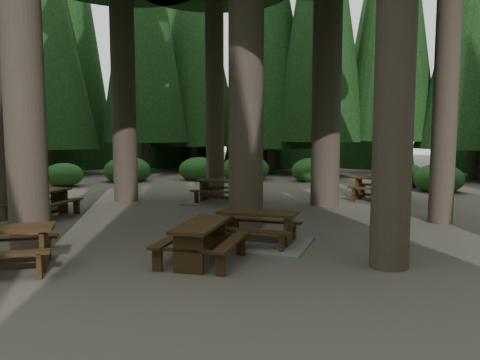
% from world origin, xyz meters
% --- Properties ---
extents(ground, '(80.00, 80.00, 0.00)m').
position_xyz_m(ground, '(0.00, 0.00, 0.00)').
color(ground, '#564E45').
rests_on(ground, ground).
extents(picnic_table_a, '(2.17, 1.85, 0.70)m').
position_xyz_m(picnic_table_a, '(1.48, -1.53, 0.23)').
color(picnic_table_a, gray).
rests_on(picnic_table_a, ground).
extents(picnic_table_b, '(1.38, 1.70, 0.73)m').
position_xyz_m(picnic_table_b, '(-4.85, 0.10, 0.48)').
color(picnic_table_b, '#372110').
rests_on(picnic_table_b, ground).
extents(picnic_table_c, '(2.41, 2.07, 0.75)m').
position_xyz_m(picnic_table_c, '(-0.83, 3.77, 0.25)').
color(picnic_table_c, gray).
rests_on(picnic_table_c, ground).
extents(picnic_table_d, '(2.16, 1.91, 0.80)m').
position_xyz_m(picnic_table_d, '(4.15, 5.56, 0.53)').
color(picnic_table_d, '#372110').
rests_on(picnic_table_d, ground).
extents(picnic_table_f, '(1.33, 1.65, 0.72)m').
position_xyz_m(picnic_table_f, '(0.80, -3.06, 0.47)').
color(picnic_table_f, '#372110').
rests_on(picnic_table_f, ground).
extents(shrub_ring, '(23.86, 24.64, 1.49)m').
position_xyz_m(shrub_ring, '(0.70, 0.75, 0.40)').
color(shrub_ring, '#255E20').
rests_on(shrub_ring, ground).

